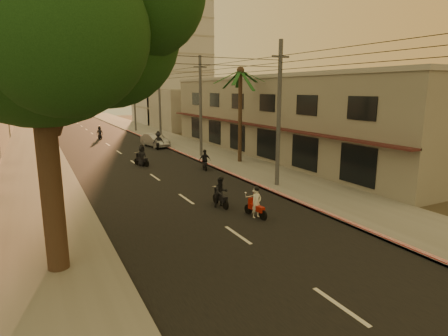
{
  "coord_description": "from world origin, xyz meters",
  "views": [
    {
      "loc": [
        -7.35,
        -11.07,
        6.09
      ],
      "look_at": [
        1.29,
        5.81,
        2.09
      ],
      "focal_mm": 30.0,
      "sensor_mm": 36.0,
      "label": 1
    }
  ],
  "objects_px": {
    "scooter_far_b": "(158,141)",
    "scooter_red": "(256,204)",
    "scooter_mid_a": "(221,193)",
    "parked_car": "(155,140)",
    "scooter_far_c": "(100,133)",
    "scooter_mid_b": "(205,161)",
    "scooter_far_a": "(142,156)",
    "palm_tree": "(240,76)",
    "broadleaf_tree": "(48,9)"
  },
  "relations": [
    {
      "from": "scooter_far_b",
      "to": "scooter_red",
      "type": "bearing_deg",
      "value": -68.57
    },
    {
      "from": "broadleaf_tree",
      "to": "scooter_red",
      "type": "bearing_deg",
      "value": 9.69
    },
    {
      "from": "scooter_mid_b",
      "to": "scooter_far_c",
      "type": "distance_m",
      "value": 22.99
    },
    {
      "from": "scooter_red",
      "to": "scooter_far_b",
      "type": "xyz_separation_m",
      "value": [
        2.17,
        22.52,
        0.18
      ]
    },
    {
      "from": "palm_tree",
      "to": "scooter_red",
      "type": "distance_m",
      "value": 15.25
    },
    {
      "from": "scooter_red",
      "to": "scooter_far_b",
      "type": "bearing_deg",
      "value": 75.69
    },
    {
      "from": "scooter_far_a",
      "to": "scooter_far_c",
      "type": "relative_size",
      "value": 1.09
    },
    {
      "from": "scooter_mid_b",
      "to": "scooter_far_b",
      "type": "xyz_separation_m",
      "value": [
        -0.12,
        11.37,
        0.15
      ]
    },
    {
      "from": "scooter_mid_a",
      "to": "palm_tree",
      "type": "bearing_deg",
      "value": 56.02
    },
    {
      "from": "scooter_mid_a",
      "to": "scooter_far_c",
      "type": "relative_size",
      "value": 1.05
    },
    {
      "from": "scooter_red",
      "to": "scooter_far_b",
      "type": "distance_m",
      "value": 22.63
    },
    {
      "from": "palm_tree",
      "to": "scooter_mid_b",
      "type": "xyz_separation_m",
      "value": [
        -3.8,
        -1.25,
        -6.43
      ]
    },
    {
      "from": "scooter_mid_b",
      "to": "scooter_far_a",
      "type": "relative_size",
      "value": 0.89
    },
    {
      "from": "scooter_mid_a",
      "to": "scooter_far_a",
      "type": "bearing_deg",
      "value": 94.09
    },
    {
      "from": "scooter_mid_b",
      "to": "scooter_far_c",
      "type": "xyz_separation_m",
      "value": [
        -4.18,
        22.61,
        0.02
      ]
    },
    {
      "from": "broadleaf_tree",
      "to": "scooter_far_b",
      "type": "height_order",
      "value": "broadleaf_tree"
    },
    {
      "from": "broadleaf_tree",
      "to": "scooter_far_b",
      "type": "relative_size",
      "value": 6.36
    },
    {
      "from": "scooter_mid_a",
      "to": "parked_car",
      "type": "distance_m",
      "value": 22.29
    },
    {
      "from": "broadleaf_tree",
      "to": "scooter_mid_a",
      "type": "relative_size",
      "value": 7.1
    },
    {
      "from": "scooter_far_b",
      "to": "parked_car",
      "type": "relative_size",
      "value": 0.42
    },
    {
      "from": "scooter_red",
      "to": "scooter_mid_b",
      "type": "xyz_separation_m",
      "value": [
        2.3,
        11.15,
        0.03
      ]
    },
    {
      "from": "broadleaf_tree",
      "to": "palm_tree",
      "type": "distance_m",
      "value": 20.18
    },
    {
      "from": "parked_car",
      "to": "scooter_far_c",
      "type": "relative_size",
      "value": 2.78
    },
    {
      "from": "parked_car",
      "to": "scooter_far_c",
      "type": "height_order",
      "value": "scooter_far_c"
    },
    {
      "from": "broadleaf_tree",
      "to": "parked_car",
      "type": "height_order",
      "value": "broadleaf_tree"
    },
    {
      "from": "broadleaf_tree",
      "to": "scooter_mid_a",
      "type": "height_order",
      "value": "broadleaf_tree"
    },
    {
      "from": "scooter_red",
      "to": "scooter_mid_a",
      "type": "height_order",
      "value": "scooter_mid_a"
    },
    {
      "from": "scooter_mid_a",
      "to": "scooter_far_b",
      "type": "height_order",
      "value": "scooter_far_b"
    },
    {
      "from": "broadleaf_tree",
      "to": "palm_tree",
      "type": "bearing_deg",
      "value": 43.48
    },
    {
      "from": "palm_tree",
      "to": "scooter_far_a",
      "type": "distance_m",
      "value": 10.28
    },
    {
      "from": "palm_tree",
      "to": "scooter_mid_a",
      "type": "relative_size",
      "value": 4.81
    },
    {
      "from": "scooter_red",
      "to": "scooter_far_c",
      "type": "xyz_separation_m",
      "value": [
        -1.89,
        33.76,
        0.05
      ]
    },
    {
      "from": "scooter_far_a",
      "to": "scooter_mid_b",
      "type": "bearing_deg",
      "value": -65.47
    },
    {
      "from": "broadleaf_tree",
      "to": "scooter_mid_b",
      "type": "distance_m",
      "value": 18.33
    },
    {
      "from": "scooter_mid_b",
      "to": "parked_car",
      "type": "relative_size",
      "value": 0.35
    },
    {
      "from": "scooter_mid_a",
      "to": "parked_car",
      "type": "height_order",
      "value": "scooter_mid_a"
    },
    {
      "from": "scooter_mid_b",
      "to": "scooter_far_a",
      "type": "bearing_deg",
      "value": 153.07
    },
    {
      "from": "palm_tree",
      "to": "scooter_red",
      "type": "xyz_separation_m",
      "value": [
        -6.09,
        -12.4,
        -6.46
      ]
    },
    {
      "from": "palm_tree",
      "to": "scooter_far_c",
      "type": "relative_size",
      "value": 5.05
    },
    {
      "from": "scooter_far_c",
      "to": "scooter_far_a",
      "type": "bearing_deg",
      "value": -73.32
    },
    {
      "from": "palm_tree",
      "to": "scooter_far_b",
      "type": "height_order",
      "value": "palm_tree"
    },
    {
      "from": "scooter_far_b",
      "to": "broadleaf_tree",
      "type": "bearing_deg",
      "value": -87.09
    },
    {
      "from": "broadleaf_tree",
      "to": "scooter_mid_a",
      "type": "bearing_deg",
      "value": 25.62
    },
    {
      "from": "scooter_mid_b",
      "to": "parked_car",
      "type": "height_order",
      "value": "scooter_mid_b"
    },
    {
      "from": "broadleaf_tree",
      "to": "scooter_far_c",
      "type": "relative_size",
      "value": 7.45
    },
    {
      "from": "palm_tree",
      "to": "scooter_mid_b",
      "type": "relative_size",
      "value": 5.17
    },
    {
      "from": "scooter_mid_a",
      "to": "scooter_red",
      "type": "bearing_deg",
      "value": -71.01
    },
    {
      "from": "scooter_mid_b",
      "to": "palm_tree",
      "type": "bearing_deg",
      "value": 33.96
    },
    {
      "from": "parked_car",
      "to": "scooter_far_b",
      "type": "bearing_deg",
      "value": -106.12
    },
    {
      "from": "scooter_mid_a",
      "to": "scooter_far_c",
      "type": "bearing_deg",
      "value": 92.15
    }
  ]
}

